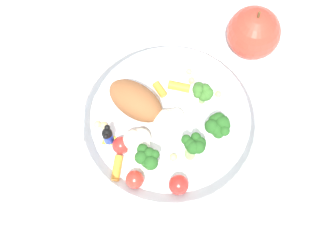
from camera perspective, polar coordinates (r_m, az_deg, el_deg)
ground_plane at (r=0.74m, az=0.55°, el=-1.42°), size 2.40×2.40×0.00m
food_container at (r=0.71m, az=-0.43°, el=0.06°), size 0.26×0.26×0.06m
loose_apple at (r=0.78m, az=9.69°, el=10.37°), size 0.08×0.08×0.09m
folded_napkin at (r=0.73m, az=-16.65°, el=-9.87°), size 0.13×0.12×0.01m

